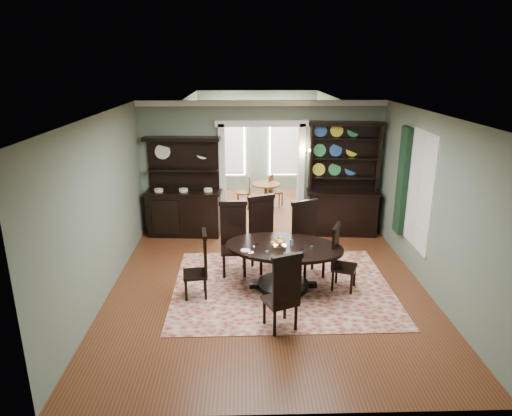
{
  "coord_description": "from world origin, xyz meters",
  "views": [
    {
      "loc": [
        -0.42,
        -7.18,
        3.8
      ],
      "look_at": [
        -0.2,
        0.6,
        1.3
      ],
      "focal_mm": 32.0,
      "sensor_mm": 36.0,
      "label": 1
    }
  ],
  "objects_px": {
    "welsh_dresser": "(343,194)",
    "dining_table": "(284,259)",
    "sideboard": "(184,201)",
    "parlor_table": "(266,192)"
  },
  "relations": [
    {
      "from": "welsh_dresser",
      "to": "dining_table",
      "type": "bearing_deg",
      "value": -115.0
    },
    {
      "from": "dining_table",
      "to": "sideboard",
      "type": "xyz_separation_m",
      "value": [
        -2.02,
        2.72,
        0.22
      ]
    },
    {
      "from": "dining_table",
      "to": "sideboard",
      "type": "bearing_deg",
      "value": 139.54
    },
    {
      "from": "dining_table",
      "to": "parlor_table",
      "type": "height_order",
      "value": "dining_table"
    },
    {
      "from": "dining_table",
      "to": "welsh_dresser",
      "type": "bearing_deg",
      "value": 72.71
    },
    {
      "from": "dining_table",
      "to": "welsh_dresser",
      "type": "height_order",
      "value": "welsh_dresser"
    },
    {
      "from": "sideboard",
      "to": "welsh_dresser",
      "type": "bearing_deg",
      "value": 3.73
    },
    {
      "from": "dining_table",
      "to": "parlor_table",
      "type": "relative_size",
      "value": 2.96
    },
    {
      "from": "welsh_dresser",
      "to": "parlor_table",
      "type": "height_order",
      "value": "welsh_dresser"
    },
    {
      "from": "sideboard",
      "to": "welsh_dresser",
      "type": "relative_size",
      "value": 0.87
    }
  ]
}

